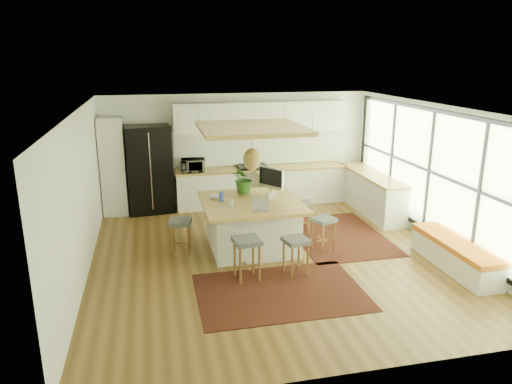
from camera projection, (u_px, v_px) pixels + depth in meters
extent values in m
plane|color=brown|center=(272.00, 256.00, 8.85)|extent=(7.00, 7.00, 0.00)
plane|color=white|center=(274.00, 109.00, 8.10)|extent=(7.00, 7.00, 0.00)
plane|color=white|center=(238.00, 149.00, 11.76)|extent=(6.50, 0.00, 6.50)
plane|color=white|center=(354.00, 268.00, 5.19)|extent=(6.50, 0.00, 6.50)
plane|color=white|center=(81.00, 197.00, 7.79)|extent=(0.00, 7.00, 7.00)
plane|color=white|center=(437.00, 176.00, 9.15)|extent=(0.00, 7.00, 7.00)
cube|color=silver|center=(113.00, 167.00, 10.90)|extent=(0.55, 0.60, 2.25)
cube|color=silver|center=(262.00, 187.00, 11.82)|extent=(4.20, 0.60, 0.88)
cube|color=#A27F39|center=(262.00, 169.00, 11.69)|extent=(4.24, 0.64, 0.05)
cube|color=white|center=(259.00, 148.00, 11.85)|extent=(4.20, 0.02, 0.80)
cube|color=silver|center=(261.00, 117.00, 11.48)|extent=(4.20, 0.34, 0.70)
cube|color=silver|center=(372.00, 194.00, 11.21)|extent=(0.60, 2.50, 0.88)
cube|color=#A27F39|center=(373.00, 175.00, 11.08)|extent=(0.64, 2.54, 0.05)
cube|color=black|center=(280.00, 292.00, 7.48)|extent=(2.60, 1.80, 0.01)
cube|color=black|center=(338.00, 235.00, 9.82)|extent=(1.80, 2.60, 0.01)
imported|color=#A5A5AA|center=(193.00, 164.00, 11.25)|extent=(0.57, 0.34, 0.37)
imported|color=#1E4C19|center=(244.00, 181.00, 9.51)|extent=(0.79, 0.80, 0.47)
imported|color=beige|center=(215.00, 197.00, 9.14)|extent=(0.23, 0.23, 0.05)
cylinder|color=blue|center=(222.00, 197.00, 8.94)|extent=(0.07, 0.07, 0.19)
cylinder|color=#B9BBBF|center=(232.00, 200.00, 8.73)|extent=(0.07, 0.07, 0.19)
cylinder|color=olive|center=(268.00, 200.00, 8.73)|extent=(0.07, 0.07, 0.19)
cylinder|color=beige|center=(269.00, 194.00, 9.08)|extent=(0.07, 0.07, 0.19)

